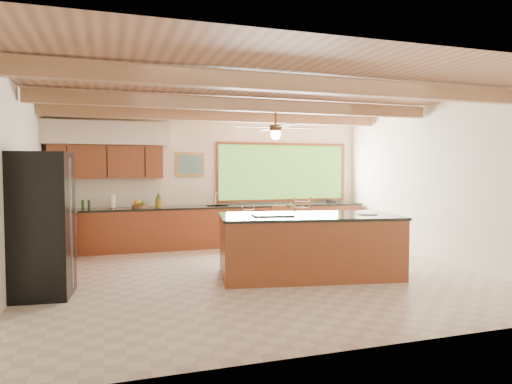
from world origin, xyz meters
name	(u,v)px	position (x,y,z in m)	size (l,w,h in m)	color
ground	(258,275)	(0.00, 0.00, 0.00)	(7.20, 7.20, 0.00)	beige
room_shell	(237,143)	(-0.17, 0.65, 2.21)	(7.27, 6.54, 3.02)	white
counter_run	(184,230)	(-0.82, 2.52, 0.47)	(7.12, 3.10, 1.26)	brown
island	(309,245)	(0.78, -0.31, 0.51)	(3.08, 1.84, 1.03)	brown
refrigerator	(41,225)	(-3.22, -0.30, 0.99)	(0.85, 0.83, 1.99)	black
bar_stool_a	(301,220)	(1.45, 1.54, 0.70)	(0.48, 0.48, 1.18)	brown
bar_stool_b	(244,227)	(0.22, 1.55, 0.61)	(0.47, 0.47, 1.03)	brown
bar_stool_c	(277,220)	(1.25, 2.40, 0.60)	(0.37, 0.37, 1.02)	brown
bar_stool_d	(298,220)	(1.74, 2.40, 0.58)	(0.45, 0.45, 0.99)	brown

